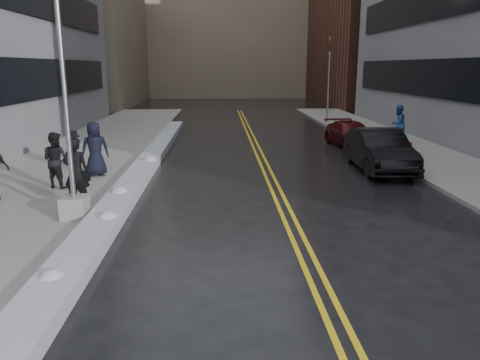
{
  "coord_description": "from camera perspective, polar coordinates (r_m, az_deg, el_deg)",
  "views": [
    {
      "loc": [
        0.6,
        -10.15,
        4.12
      ],
      "look_at": [
        1.1,
        1.41,
        1.3
      ],
      "focal_mm": 35.0,
      "sensor_mm": 36.0,
      "label": 1
    }
  ],
  "objects": [
    {
      "name": "snow_ridge",
      "position": [
        18.82,
        -11.77,
        1.29
      ],
      "size": [
        0.9,
        30.0,
        0.34
      ],
      "primitive_type": "cube",
      "color": "silver",
      "rests_on": "ground"
    },
    {
      "name": "fire_hydrant",
      "position": [
        22.12,
        19.9,
        3.58
      ],
      "size": [
        0.26,
        0.26,
        0.73
      ],
      "color": "maroon",
      "rests_on": "sidewalk_east"
    },
    {
      "name": "car_black",
      "position": [
        19.68,
        16.61,
        3.5
      ],
      "size": [
        1.9,
        5.09,
        1.66
      ],
      "primitive_type": "imported",
      "rotation": [
        0.0,
        0.0,
        -0.03
      ],
      "color": "black",
      "rests_on": "ground"
    },
    {
      "name": "lane_line_left",
      "position": [
        20.64,
        2.42,
        2.18
      ],
      "size": [
        0.12,
        50.0,
        0.01
      ],
      "primitive_type": "cube",
      "color": "gold",
      "rests_on": "ground"
    },
    {
      "name": "car_maroon",
      "position": [
        25.34,
        13.39,
        5.45
      ],
      "size": [
        2.25,
        4.63,
        1.3
      ],
      "primitive_type": "imported",
      "rotation": [
        0.0,
        0.0,
        0.1
      ],
      "color": "#470B0F",
      "rests_on": "ground"
    },
    {
      "name": "traffic_signal",
      "position": [
        35.06,
        10.78,
        12.28
      ],
      "size": [
        0.16,
        0.2,
        6.0
      ],
      "color": "gray",
      "rests_on": "sidewalk_east"
    },
    {
      "name": "lamppost",
      "position": [
        12.86,
        -20.24,
        5.77
      ],
      "size": [
        0.65,
        0.65,
        7.62
      ],
      "color": "gray",
      "rests_on": "sidewalk_west"
    },
    {
      "name": "pedestrian_east",
      "position": [
        26.61,
        18.69,
        6.53
      ],
      "size": [
        1.2,
        1.12,
        1.96
      ],
      "primitive_type": "imported",
      "rotation": [
        0.0,
        0.0,
        3.66
      ],
      "color": "navy",
      "rests_on": "sidewalk_east"
    },
    {
      "name": "pedestrian_c",
      "position": [
        18.09,
        -17.26,
        3.66
      ],
      "size": [
        1.14,
        0.93,
        2.02
      ],
      "primitive_type": "imported",
      "rotation": [
        0.0,
        0.0,
        3.47
      ],
      "color": "black",
      "rests_on": "sidewalk_west"
    },
    {
      "name": "lane_line_right",
      "position": [
        20.67,
        3.25,
        2.19
      ],
      "size": [
        0.12,
        50.0,
        0.01
      ],
      "primitive_type": "cube",
      "color": "gold",
      "rests_on": "ground"
    },
    {
      "name": "pedestrian_b",
      "position": [
        16.7,
        -21.54,
        2.28
      ],
      "size": [
        1.12,
        1.01,
        1.88
      ],
      "primitive_type": "imported",
      "rotation": [
        0.0,
        0.0,
        2.74
      ],
      "color": "black",
      "rests_on": "sidewalk_west"
    },
    {
      "name": "building_west_far",
      "position": [
        56.7,
        -19.98,
        17.85
      ],
      "size": [
        14.0,
        22.0,
        18.0
      ],
      "primitive_type": "cube",
      "color": "gray",
      "rests_on": "ground"
    },
    {
      "name": "ground",
      "position": [
        10.97,
        -5.51,
        -8.42
      ],
      "size": [
        160.0,
        160.0,
        0.0
      ],
      "primitive_type": "plane",
      "color": "black",
      "rests_on": "ground"
    },
    {
      "name": "building_far",
      "position": [
        70.5,
        -1.43,
        19.28
      ],
      "size": [
        36.0,
        16.0,
        22.0
      ],
      "primitive_type": "cube",
      "color": "gray",
      "rests_on": "ground"
    },
    {
      "name": "pedestrian_fedora",
      "position": [
        14.03,
        -19.33,
        0.82
      ],
      "size": [
        0.82,
        0.6,
        2.06
      ],
      "primitive_type": "imported",
      "rotation": [
        0.0,
        0.0,
        2.99
      ],
      "color": "black",
      "rests_on": "sidewalk_west"
    },
    {
      "name": "sidewalk_east",
      "position": [
        22.6,
        22.15,
        2.37
      ],
      "size": [
        4.0,
        50.0,
        0.15
      ],
      "primitive_type": "cube",
      "color": "gray",
      "rests_on": "ground"
    },
    {
      "name": "sidewalk_west",
      "position": [
        21.51,
        -19.63,
        2.05
      ],
      "size": [
        5.5,
        50.0,
        0.15
      ],
      "primitive_type": "cube",
      "color": "gray",
      "rests_on": "ground"
    }
  ]
}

